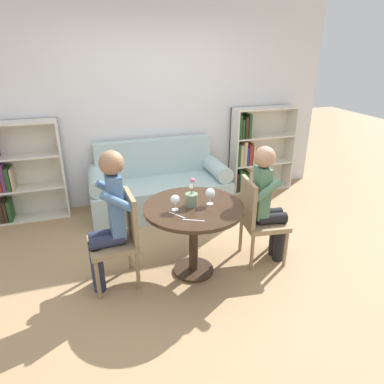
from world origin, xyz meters
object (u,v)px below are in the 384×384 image
object	(u,v)px
chair_left	(120,236)
wine_glass_left	(175,200)
bookshelf_left	(12,174)
flower_vase	(191,198)
chair_right	(258,217)
couch	(159,188)
wine_glass_right	(210,194)
person_left	(108,218)
bookshelf_right	(253,152)
person_right	(268,202)

from	to	relation	value
chair_left	wine_glass_left	size ratio (longest dim) A/B	6.22
bookshelf_left	wine_glass_left	size ratio (longest dim) A/B	8.77
bookshelf_left	chair_left	size ratio (longest dim) A/B	1.41
flower_vase	wine_glass_left	bearing A→B (deg)	-166.21
chair_left	chair_right	bearing A→B (deg)	84.14
bookshelf_left	flower_vase	size ratio (longest dim) A/B	4.73
wine_glass_left	couch	bearing A→B (deg)	83.21
chair_right	wine_glass_right	xyz separation A→B (m)	(-0.53, -0.02, 0.34)
bookshelf_left	wine_glass_left	distance (m)	2.44
bookshelf_left	chair_right	bearing A→B (deg)	-35.48
chair_right	wine_glass_left	world-z (taller)	chair_right
wine_glass_right	person_left	bearing A→B (deg)	176.44
bookshelf_right	couch	bearing A→B (deg)	-170.14
bookshelf_left	wine_glass_right	world-z (taller)	bookshelf_left
bookshelf_right	flower_vase	xyz separation A→B (m)	(-1.56, -1.77, 0.20)
chair_right	person_right	bearing A→B (deg)	-94.73
couch	person_left	size ratio (longest dim) A/B	1.40
bookshelf_left	wine_glass_right	bearing A→B (deg)	-42.41
couch	chair_right	world-z (taller)	couch
wine_glass_left	wine_glass_right	xyz separation A→B (m)	(0.34, 0.02, 0.01)
wine_glass_right	couch	bearing A→B (deg)	95.93
bookshelf_right	chair_right	world-z (taller)	bookshelf_right
bookshelf_left	chair_left	distance (m)	2.06
wine_glass_left	wine_glass_right	bearing A→B (deg)	3.31
couch	chair_left	bearing A→B (deg)	-115.28
bookshelf_left	flower_vase	world-z (taller)	bookshelf_left
person_right	wine_glass_left	xyz separation A→B (m)	(-0.96, -0.02, 0.16)
bookshelf_left	flower_vase	distance (m)	2.52
bookshelf_left	person_right	bearing A→B (deg)	-34.82
chair_left	person_left	distance (m)	0.22
chair_right	wine_glass_left	size ratio (longest dim) A/B	6.22
flower_vase	person_left	bearing A→B (deg)	177.23
wine_glass_left	wine_glass_right	size ratio (longest dim) A/B	0.92
chair_left	chair_right	size ratio (longest dim) A/B	1.00
person_left	person_right	bearing A→B (deg)	84.05
wine_glass_right	bookshelf_right	bearing A→B (deg)	52.37
chair_right	wine_glass_left	bearing A→B (deg)	99.36
couch	wine_glass_left	distance (m)	1.64
couch	wine_glass_left	xyz separation A→B (m)	(-0.18, -1.54, 0.51)
chair_left	wine_glass_right	size ratio (longest dim) A/B	5.73
bookshelf_right	person_right	distance (m)	1.95
chair_left	chair_right	world-z (taller)	same
couch	bookshelf_right	world-z (taller)	bookshelf_right
couch	bookshelf_right	bearing A→B (deg)	9.86
person_right	flower_vase	world-z (taller)	person_right
bookshelf_right	chair_left	world-z (taller)	bookshelf_right
chair_left	person_left	world-z (taller)	person_left
chair_left	wine_glass_right	xyz separation A→B (m)	(0.85, -0.07, 0.34)
chair_right	person_left	distance (m)	1.48
person_left	wine_glass_left	xyz separation A→B (m)	(0.59, -0.08, 0.12)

